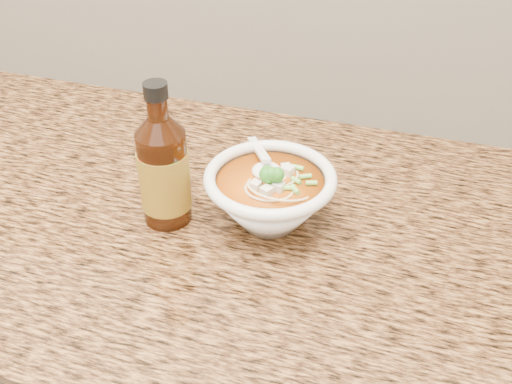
% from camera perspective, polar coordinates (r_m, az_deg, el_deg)
% --- Properties ---
extents(counter_slab, '(4.00, 0.68, 0.04)m').
position_cam_1_polar(counter_slab, '(0.99, -12.51, -0.89)').
color(counter_slab, olive).
rests_on(counter_slab, cabinet).
extents(soup_bowl, '(0.18, 0.19, 0.10)m').
position_cam_1_polar(soup_bowl, '(0.88, 1.23, -0.45)').
color(soup_bowl, white).
rests_on(soup_bowl, counter_slab).
extents(hot_sauce_bottle, '(0.08, 0.08, 0.21)m').
position_cam_1_polar(hot_sauce_bottle, '(0.87, -8.20, 1.84)').
color(hot_sauce_bottle, '#401A08').
rests_on(hot_sauce_bottle, counter_slab).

